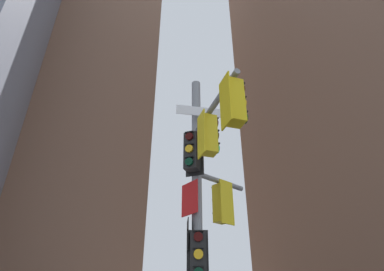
{
  "coord_description": "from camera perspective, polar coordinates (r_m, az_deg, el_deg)",
  "views": [
    {
      "loc": [
        -2.94,
        -6.64,
        2.12
      ],
      "look_at": [
        -0.24,
        -0.27,
        5.92
      ],
      "focal_mm": 28.46,
      "sensor_mm": 36.0,
      "label": 1
    }
  ],
  "objects": [
    {
      "name": "building_mid_block",
      "position": [
        35.55,
        -20.01,
        10.42
      ],
      "size": [
        13.18,
        13.18,
        47.17
      ],
      "primitive_type": "cube",
      "color": "brown",
      "rests_on": "ground"
    },
    {
      "name": "building_tower_right",
      "position": [
        24.89,
        29.29,
        7.79
      ],
      "size": [
        12.69,
        12.69,
        30.88
      ],
      "primitive_type": "cube",
      "color": "brown",
      "rests_on": "ground"
    },
    {
      "name": "signal_pole_assembly",
      "position": [
        7.29,
        2.46,
        -10.16
      ],
      "size": [
        2.36,
        3.25,
        7.91
      ],
      "color": "gray",
      "rests_on": "ground"
    }
  ]
}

